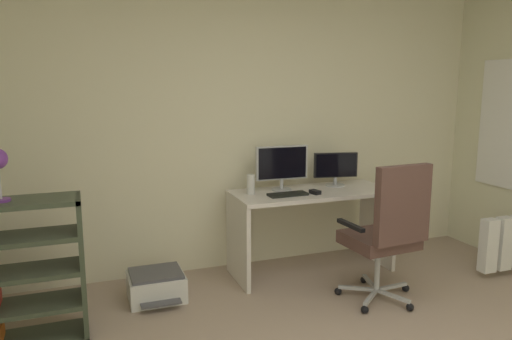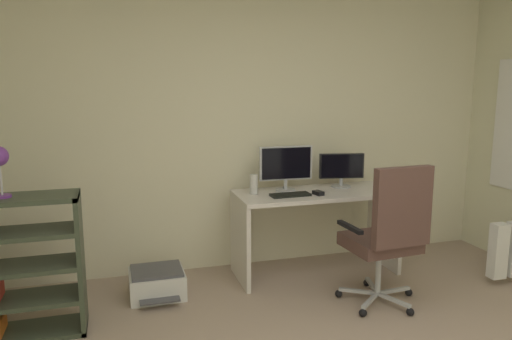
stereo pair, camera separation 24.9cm
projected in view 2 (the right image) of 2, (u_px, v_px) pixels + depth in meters
wall_back at (243, 121)px, 4.46m from camera, size 4.91×0.10×2.71m
desk at (316, 213)px, 4.34m from camera, size 1.43×0.59×0.75m
monitor_main at (286, 165)px, 4.30m from camera, size 0.48×0.18×0.40m
monitor_secondary at (342, 168)px, 4.46m from camera, size 0.41×0.18×0.31m
keyboard at (290, 195)px, 4.13m from camera, size 0.34×0.14×0.02m
computer_mouse at (318, 193)px, 4.17m from camera, size 0.08×0.11×0.03m
desktop_speaker at (254, 184)px, 4.19m from camera, size 0.07×0.07×0.17m
office_chair at (389, 231)px, 3.63m from camera, size 0.63×0.63×1.12m
printer at (157, 283)px, 3.92m from camera, size 0.43×0.46×0.23m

